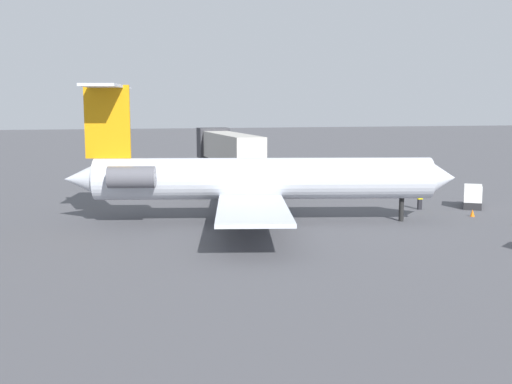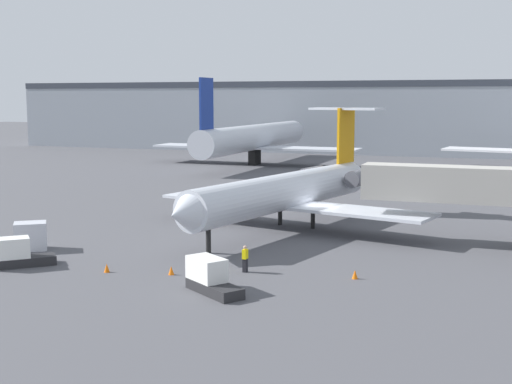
# 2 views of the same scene
# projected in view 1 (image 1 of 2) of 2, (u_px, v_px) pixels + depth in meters

# --- Properties ---
(ground_plane) EXTENTS (400.00, 400.00, 0.10)m
(ground_plane) POSITION_uv_depth(u_px,v_px,m) (241.00, 217.00, 47.76)
(ground_plane) COLOR #4C4C51
(regional_jet) EXTENTS (24.54, 28.16, 9.86)m
(regional_jet) POSITION_uv_depth(u_px,v_px,m) (253.00, 178.00, 44.77)
(regional_jet) COLOR silver
(regional_jet) RESTS_ON ground_plane
(jet_bridge) EXTENTS (17.13, 3.20, 6.12)m
(jet_bridge) POSITION_uv_depth(u_px,v_px,m) (226.00, 147.00, 60.53)
(jet_bridge) COLOR #B7B2A8
(jet_bridge) RESTS_ON ground_plane
(ground_crew_marshaller) EXTENTS (0.29, 0.42, 1.69)m
(ground_crew_marshaller) POSITION_uv_depth(u_px,v_px,m) (420.00, 199.00, 50.64)
(ground_crew_marshaller) COLOR black
(ground_crew_marshaller) RESTS_ON ground_plane
(baggage_tug_lead) EXTENTS (4.10, 3.39, 1.90)m
(baggage_tug_lead) POSITION_uv_depth(u_px,v_px,m) (473.00, 198.00, 51.66)
(baggage_tug_lead) COLOR #262628
(baggage_tug_lead) RESTS_ON ground_plane
(traffic_cone_near) EXTENTS (0.36, 0.36, 0.55)m
(traffic_cone_near) POSITION_uv_depth(u_px,v_px,m) (374.00, 195.00, 56.99)
(traffic_cone_near) COLOR orange
(traffic_cone_near) RESTS_ON ground_plane
(traffic_cone_mid) EXTENTS (0.36, 0.36, 0.55)m
(traffic_cone_mid) POSITION_uv_depth(u_px,v_px,m) (472.00, 213.00, 47.45)
(traffic_cone_mid) COLOR orange
(traffic_cone_mid) RESTS_ON ground_plane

